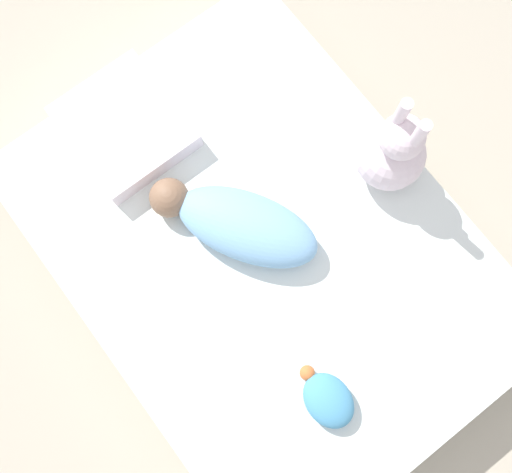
{
  "coord_description": "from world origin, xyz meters",
  "views": [
    {
      "loc": [
        -0.25,
        0.22,
        1.93
      ],
      "look_at": [
        0.04,
        0.0,
        0.28
      ],
      "focal_mm": 42.0,
      "sensor_mm": 36.0,
      "label": 1
    }
  ],
  "objects_px": {
    "pillow": "(125,127)",
    "bunny_plush": "(393,152)",
    "turtle_plush": "(327,399)",
    "swaddled_baby": "(237,223)"
  },
  "relations": [
    {
      "from": "swaddled_baby",
      "to": "turtle_plush",
      "type": "relative_size",
      "value": 2.57
    },
    {
      "from": "swaddled_baby",
      "to": "pillow",
      "type": "distance_m",
      "value": 0.45
    },
    {
      "from": "bunny_plush",
      "to": "turtle_plush",
      "type": "xyz_separation_m",
      "value": [
        -0.42,
        0.55,
        -0.1
      ]
    },
    {
      "from": "turtle_plush",
      "to": "pillow",
      "type": "bearing_deg",
      "value": -0.64
    },
    {
      "from": "swaddled_baby",
      "to": "turtle_plush",
      "type": "xyz_separation_m",
      "value": [
        -0.53,
        0.1,
        -0.03
      ]
    },
    {
      "from": "swaddled_baby",
      "to": "bunny_plush",
      "type": "relative_size",
      "value": 1.27
    },
    {
      "from": "bunny_plush",
      "to": "turtle_plush",
      "type": "bearing_deg",
      "value": 127.08
    },
    {
      "from": "pillow",
      "to": "bunny_plush",
      "type": "relative_size",
      "value": 0.9
    },
    {
      "from": "swaddled_baby",
      "to": "turtle_plush",
      "type": "distance_m",
      "value": 0.54
    },
    {
      "from": "pillow",
      "to": "turtle_plush",
      "type": "xyz_separation_m",
      "value": [
        -0.97,
        0.01,
        -0.0
      ]
    }
  ]
}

